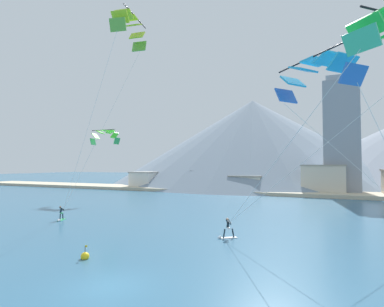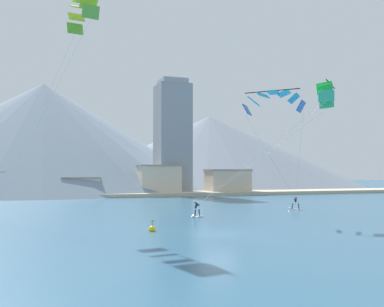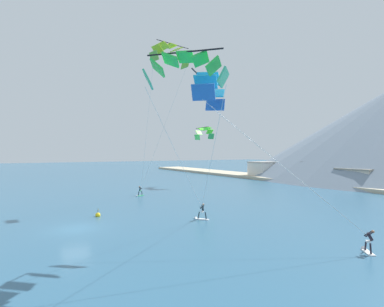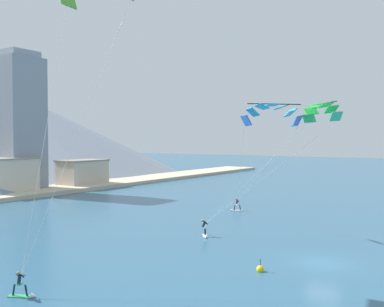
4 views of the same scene
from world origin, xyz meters
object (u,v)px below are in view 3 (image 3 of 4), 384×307
object	(u,v)px
parafoil_kite_mid_center	(185,68)
parafoil_kite_distant_high_outer	(204,132)
kitesurfer_mid_center	(201,214)
race_marker_buoy	(98,215)
kitesurfer_near_trail	(139,193)
parafoil_kite_near_trail	(170,53)
parafoil_kite_near_lead	(211,88)
kitesurfer_near_lead	(367,245)

from	to	relation	value
parafoil_kite_mid_center	parafoil_kite_distant_high_outer	distance (m)	48.08
kitesurfer_mid_center	race_marker_buoy	distance (m)	11.51
kitesurfer_near_trail	kitesurfer_mid_center	xyz separation A→B (m)	(19.51, -0.44, 0.07)
parafoil_kite_near_trail	parafoil_kite_distant_high_outer	size ratio (longest dim) A/B	3.65
parafoil_kite_near_trail	parafoil_kite_near_lead	bearing A→B (deg)	-17.14
parafoil_kite_near_lead	parafoil_kite_mid_center	distance (m)	5.26
parafoil_kite_near_lead	race_marker_buoy	distance (m)	19.53
parafoil_kite_near_lead	parafoil_kite_near_trail	xyz separation A→B (m)	(-19.05, 5.88, 9.18)
parafoil_kite_near_lead	parafoil_kite_distant_high_outer	size ratio (longest dim) A/B	2.02
kitesurfer_mid_center	parafoil_kite_near_trail	bearing A→B (deg)	169.33
kitesurfer_near_trail	parafoil_kite_near_lead	xyz separation A→B (m)	(26.83, -4.11, 11.81)
parafoil_kite_near_lead	parafoil_kite_distant_high_outer	bearing A→B (deg)	147.71
kitesurfer_mid_center	parafoil_kite_near_lead	xyz separation A→B (m)	(7.31, -3.66, 11.74)
parafoil_kite_distant_high_outer	race_marker_buoy	size ratio (longest dim) A/B	5.75
parafoil_kite_distant_high_outer	race_marker_buoy	world-z (taller)	parafoil_kite_distant_high_outer
parafoil_kite_near_trail	race_marker_buoy	distance (m)	24.59
kitesurfer_near_lead	race_marker_buoy	world-z (taller)	kitesurfer_near_lead
parafoil_kite_near_lead	race_marker_buoy	size ratio (longest dim) A/B	11.63
kitesurfer_mid_center	parafoil_kite_distant_high_outer	world-z (taller)	parafoil_kite_distant_high_outer
parafoil_kite_near_trail	parafoil_kite_distant_high_outer	xyz separation A→B (m)	(-17.38, 17.15, -9.71)
kitesurfer_near_trail	parafoil_kite_mid_center	distance (m)	33.41
kitesurfer_near_lead	parafoil_kite_mid_center	size ratio (longest dim) A/B	0.14
kitesurfer_near_lead	parafoil_kite_mid_center	world-z (taller)	parafoil_kite_mid_center
kitesurfer_mid_center	parafoil_kite_near_lead	world-z (taller)	parafoil_kite_near_lead
kitesurfer_near_lead	parafoil_kite_near_lead	size ratio (longest dim) A/B	0.14
parafoil_kite_near_lead	race_marker_buoy	bearing A→B (deg)	-159.10
parafoil_kite_distant_high_outer	race_marker_buoy	xyz separation A→B (m)	(22.12, -28.49, -11.59)
kitesurfer_near_trail	parafoil_kite_near_trail	xyz separation A→B (m)	(7.78, 1.77, 21.00)
kitesurfer_mid_center	parafoil_kite_near_trail	size ratio (longest dim) A/B	0.08
parafoil_kite_mid_center	race_marker_buoy	size ratio (longest dim) A/B	12.32
kitesurfer_near_lead	kitesurfer_near_trail	world-z (taller)	kitesurfer_near_lead
kitesurfer_near_lead	kitesurfer_mid_center	xyz separation A→B (m)	(-15.00, -4.70, 0.01)
parafoil_kite_distant_high_outer	parafoil_kite_near_trail	bearing A→B (deg)	-44.61
parafoil_kite_near_lead	race_marker_buoy	world-z (taller)	parafoil_kite_near_lead
kitesurfer_near_lead	parafoil_kite_near_lead	distance (m)	16.35
kitesurfer_mid_center	parafoil_kite_distant_high_outer	xyz separation A→B (m)	(-29.12, 19.36, 11.22)
parafoil_kite_near_lead	race_marker_buoy	xyz separation A→B (m)	(-14.31, -5.46, -12.11)
kitesurfer_near_trail	parafoil_kite_near_trail	size ratio (longest dim) A/B	0.08
kitesurfer_near_lead	race_marker_buoy	xyz separation A→B (m)	(-21.99, -13.83, -0.36)
kitesurfer_mid_center	parafoil_kite_distant_high_outer	bearing A→B (deg)	146.38
kitesurfer_near_trail	parafoil_kite_distant_high_outer	size ratio (longest dim) A/B	0.30
parafoil_kite_distant_high_outer	race_marker_buoy	bearing A→B (deg)	-52.17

